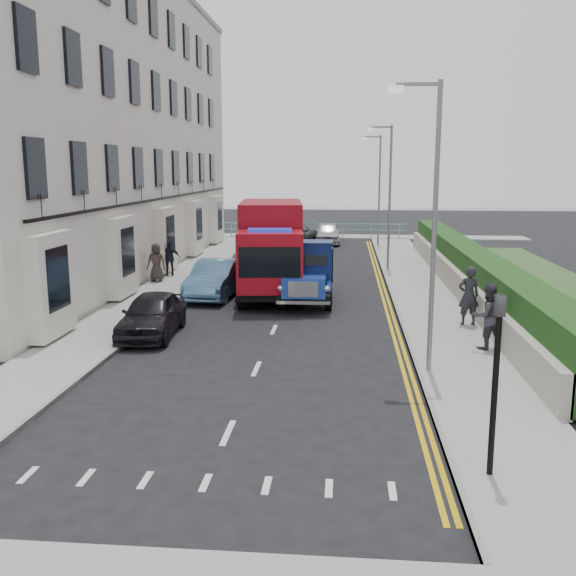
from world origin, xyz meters
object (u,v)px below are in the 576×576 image
object	(u,v)px
lamp_mid	(387,189)
bedford_lorry	(305,276)
lamp_near	(430,212)
pedestrian_east_near	(469,296)
red_lorry	(271,246)
parked_car_front	(152,314)
lamp_far	(378,184)

from	to	relation	value
lamp_mid	bedford_lorry	distance (m)	9.35
lamp_near	pedestrian_east_near	xyz separation A→B (m)	(1.92, 4.76, -2.94)
lamp_near	lamp_mid	bearing A→B (deg)	90.00
red_lorry	parked_car_front	distance (m)	7.44
red_lorry	pedestrian_east_near	xyz separation A→B (m)	(6.85, -4.99, -0.90)
lamp_near	pedestrian_east_near	distance (m)	5.92
lamp_mid	pedestrian_east_near	xyz separation A→B (m)	(1.92, -11.24, -2.94)
lamp_near	parked_car_front	bearing A→B (deg)	158.91
lamp_near	red_lorry	xyz separation A→B (m)	(-4.93, 9.75, -2.05)
lamp_near	red_lorry	bearing A→B (deg)	116.81
lamp_near	parked_car_front	xyz separation A→B (m)	(-7.78, 3.00, -3.34)
bedford_lorry	parked_car_front	bearing A→B (deg)	-133.64
red_lorry	parked_car_front	size ratio (longest dim) A/B	1.87
red_lorry	bedford_lorry	bearing A→B (deg)	-58.27
lamp_near	bedford_lorry	size ratio (longest dim) A/B	1.39
lamp_far	pedestrian_east_near	xyz separation A→B (m)	(1.92, -21.24, -2.94)
red_lorry	pedestrian_east_near	distance (m)	8.52
lamp_mid	red_lorry	distance (m)	8.22
parked_car_front	pedestrian_east_near	distance (m)	9.87
bedford_lorry	parked_car_front	distance (m)	6.49
lamp_near	red_lorry	world-z (taller)	lamp_near
lamp_far	parked_car_front	world-z (taller)	lamp_far
red_lorry	lamp_near	bearing A→B (deg)	-69.06
red_lorry	pedestrian_east_near	size ratio (longest dim) A/B	3.85
bedford_lorry	red_lorry	size ratio (longest dim) A/B	0.70
lamp_far	red_lorry	distance (m)	17.10
lamp_near	bedford_lorry	distance (m)	9.01
red_lorry	lamp_far	bearing A→B (deg)	67.25
red_lorry	parked_car_front	xyz separation A→B (m)	(-2.85, -6.75, -1.30)
lamp_mid	lamp_far	xyz separation A→B (m)	(0.00, 10.00, 0.00)
parked_car_front	lamp_mid	bearing A→B (deg)	56.70
lamp_far	parked_car_front	bearing A→B (deg)	-108.68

